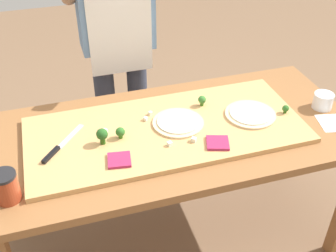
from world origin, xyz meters
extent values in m
plane|color=brown|center=(0.00, 0.00, 0.00)|extent=(8.00, 8.00, 0.00)
cube|color=brown|center=(-0.81, 0.35, 0.36)|extent=(0.07, 0.07, 0.72)
cube|color=brown|center=(0.81, 0.35, 0.36)|extent=(0.07, 0.07, 0.72)
cube|color=brown|center=(0.00, 0.00, 0.74)|extent=(1.74, 0.81, 0.04)
cube|color=tan|center=(-0.04, 0.00, 0.77)|extent=(1.28, 0.56, 0.02)
cube|color=#B7BABF|center=(-0.47, 0.06, 0.78)|extent=(0.13, 0.16, 0.00)
cube|color=black|center=(-0.56, -0.05, 0.79)|extent=(0.08, 0.10, 0.02)
cylinder|color=beige|center=(0.02, 0.02, 0.79)|extent=(0.24, 0.24, 0.01)
cylinder|color=beige|center=(0.02, 0.02, 0.79)|extent=(0.20, 0.20, 0.01)
cylinder|color=beige|center=(0.38, -0.02, 0.79)|extent=(0.24, 0.24, 0.01)
cylinder|color=silver|center=(0.38, -0.02, 0.79)|extent=(0.20, 0.20, 0.01)
cube|color=#9E234C|center=(-0.30, -0.17, 0.79)|extent=(0.11, 0.11, 0.01)
cube|color=#9E234C|center=(0.14, -0.18, 0.79)|extent=(0.12, 0.12, 0.01)
cylinder|color=#366618|center=(-0.26, -0.01, 0.79)|extent=(0.02, 0.02, 0.02)
sphere|color=#2D6623|center=(-0.26, -0.01, 0.81)|extent=(0.04, 0.04, 0.04)
cylinder|color=#3F7220|center=(0.18, 0.13, 0.79)|extent=(0.02, 0.02, 0.02)
sphere|color=#38752D|center=(0.18, 0.13, 0.82)|extent=(0.04, 0.04, 0.04)
cylinder|color=#366618|center=(0.55, -0.05, 0.79)|extent=(0.01, 0.01, 0.01)
sphere|color=#2D6623|center=(0.55, -0.05, 0.81)|extent=(0.03, 0.03, 0.03)
cylinder|color=#2C5915|center=(-0.34, -0.03, 0.80)|extent=(0.02, 0.02, 0.03)
sphere|color=#23561E|center=(-0.34, -0.03, 0.83)|extent=(0.05, 0.05, 0.05)
cube|color=white|center=(-0.12, 0.09, 0.79)|extent=(0.02, 0.02, 0.02)
cube|color=silver|center=(0.05, -0.13, 0.79)|extent=(0.03, 0.03, 0.02)
cube|color=silver|center=(-0.08, 0.13, 0.79)|extent=(0.02, 0.02, 0.02)
cube|color=white|center=(-0.06, -0.13, 0.79)|extent=(0.02, 0.02, 0.02)
cube|color=white|center=(-0.32, 0.04, 0.79)|extent=(0.03, 0.03, 0.02)
cylinder|color=white|center=(0.77, -0.03, 0.80)|extent=(0.10, 0.10, 0.08)
cylinder|color=white|center=(0.77, -0.03, 0.78)|extent=(0.09, 0.09, 0.04)
cylinder|color=#99381E|center=(-0.74, -0.23, 0.81)|extent=(0.09, 0.09, 0.11)
cylinder|color=black|center=(-0.74, -0.23, 0.88)|extent=(0.10, 0.10, 0.01)
cube|color=white|center=(0.73, -0.16, 0.76)|extent=(0.14, 0.17, 0.00)
cylinder|color=#333847|center=(-0.22, 0.68, 0.45)|extent=(0.12, 0.12, 0.90)
cylinder|color=#333847|center=(-0.02, 0.68, 0.45)|extent=(0.12, 0.12, 0.90)
cube|color=white|center=(-0.12, 0.57, 1.09)|extent=(0.34, 0.01, 0.60)
camera|label=1|loc=(-0.49, -1.50, 1.92)|focal=44.98mm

